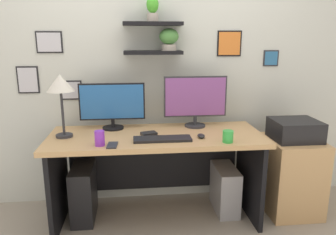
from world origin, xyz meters
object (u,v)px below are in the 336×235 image
keyboard (162,139)px  cell_phone (112,145)px  monitor_left (112,104)px  printer (295,130)px  drawer_cabinet (291,175)px  computer_tower_right (225,189)px  desk (156,156)px  computer_mouse (201,136)px  scissors_tray (149,134)px  monitor_right (195,99)px  desk_lamp (60,87)px  water_cup (100,138)px  computer_tower_left (84,193)px  coffee_mug (228,136)px

keyboard → cell_phone: bearing=-166.0°
monitor_left → printer: size_ratio=1.45×
drawer_cabinet → computer_tower_right: bearing=173.9°
monitor_left → computer_tower_right: (0.97, -0.14, -0.76)m
desk → cell_phone: 0.50m
computer_mouse → cell_phone: (-0.68, -0.12, -0.01)m
scissors_tray → cell_phone: bearing=-139.3°
cell_phone → monitor_left: bearing=96.2°
monitor_right → keyboard: size_ratio=1.24×
desk → cell_phone: (-0.34, -0.31, 0.21)m
drawer_cabinet → printer: bearing=-90.0°
desk_lamp → drawer_cabinet: bearing=0.3°
drawer_cabinet → printer: printer is taller
desk_lamp → scissors_tray: desk_lamp is taller
computer_mouse → water_cup: bearing=-172.0°
computer_mouse → water_cup: (-0.77, -0.11, 0.04)m
computer_mouse → computer_tower_left: (-0.96, 0.20, -0.53)m
cell_phone → printer: (1.52, 0.27, -0.01)m
desk → monitor_right: monitor_right is taller
keyboard → scissors_tray: bearing=123.4°
computer_mouse → drawer_cabinet: (0.84, 0.15, -0.43)m
desk → computer_tower_right: bearing=2.4°
coffee_mug → printer: bearing=22.5°
keyboard → drawer_cabinet: 1.24m
computer_tower_left → monitor_left: bearing=28.5°
cell_phone → water_cup: size_ratio=1.27×
cell_phone → water_cup: bearing=172.9°
drawer_cabinet → computer_tower_left: bearing=178.2°
monitor_right → scissors_tray: monitor_right is taller
desk → computer_mouse: size_ratio=19.12×
water_cup → printer: 1.63m
water_cup → printer: bearing=9.0°
monitor_left → water_cup: bearing=-98.8°
cell_phone → computer_tower_left: (-0.28, 0.33, -0.52)m
monitor_right → computer_tower_right: (0.26, -0.14, -0.79)m
keyboard → computer_tower_left: size_ratio=0.95×
desk_lamp → coffee_mug: bearing=-12.2°
desk → computer_tower_left: size_ratio=3.72×
monitor_left → water_cup: monitor_left is taller
scissors_tray → computer_tower_right: size_ratio=0.30×
desk → computer_mouse: (0.34, -0.18, 0.22)m
water_cup → computer_tower_right: 1.24m
desk → scissors_tray: size_ratio=14.34×
drawer_cabinet → computer_tower_right: 0.59m
cell_phone → scissors_tray: bearing=44.5°
keyboard → scissors_tray: size_ratio=3.67×
drawer_cabinet → water_cup: bearing=-171.0°
keyboard → drawer_cabinet: bearing=8.8°
monitor_left → computer_tower_left: size_ratio=1.19×
monitor_left → computer_tower_right: bearing=-8.0°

